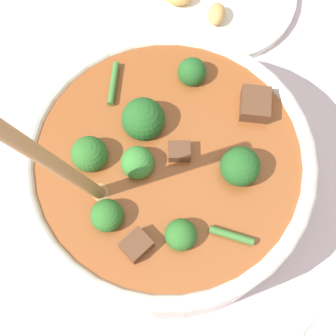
% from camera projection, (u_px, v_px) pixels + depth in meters
% --- Properties ---
extents(ground_plane, '(4.00, 4.00, 0.00)m').
position_uv_depth(ground_plane, '(168.00, 188.00, 0.55)').
color(ground_plane, silver).
extents(stew_bowl, '(0.30, 0.30, 0.30)m').
position_uv_depth(stew_bowl, '(168.00, 170.00, 0.50)').
color(stew_bowl, white).
rests_on(stew_bowl, ground_plane).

